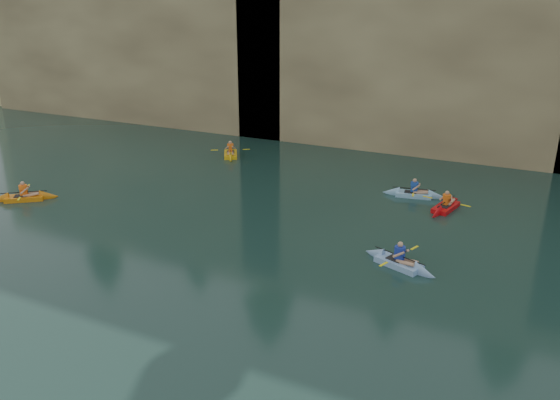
% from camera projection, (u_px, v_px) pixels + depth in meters
% --- Properties ---
extents(ground, '(160.00, 160.00, 0.00)m').
position_uv_depth(ground, '(164.00, 348.00, 14.31)').
color(ground, black).
rests_on(ground, ground).
extents(cliff, '(70.00, 16.00, 12.00)m').
position_uv_depth(cliff, '(425.00, 40.00, 37.57)').
color(cliff, tan).
rests_on(cliff, ground).
extents(cliff_slab_west, '(26.00, 2.40, 10.56)m').
position_uv_depth(cliff_slab_west, '(127.00, 48.00, 39.75)').
color(cliff_slab_west, tan).
rests_on(cliff_slab_west, ground).
extents(cliff_slab_center, '(24.00, 2.40, 11.40)m').
position_uv_depth(cliff_slab_center, '(433.00, 54.00, 30.61)').
color(cliff_slab_center, tan).
rests_on(cliff_slab_center, ground).
extents(sea_cave_west, '(4.50, 1.00, 4.00)m').
position_uv_depth(sea_cave_west, '(147.00, 96.00, 39.51)').
color(sea_cave_west, black).
rests_on(sea_cave_west, ground).
extents(sea_cave_center, '(3.50, 1.00, 3.20)m').
position_uv_depth(sea_cave_center, '(327.00, 119.00, 33.93)').
color(sea_cave_center, black).
rests_on(sea_cave_center, ground).
extents(kayaker_orange, '(2.73, 2.31, 1.11)m').
position_uv_depth(kayaker_orange, '(25.00, 197.00, 24.82)').
color(kayaker_orange, orange).
rests_on(kayaker_orange, ground).
extents(kayaker_ltblue_near, '(2.92, 2.13, 1.13)m').
position_uv_depth(kayaker_ltblue_near, '(399.00, 262.00, 18.68)').
color(kayaker_ltblue_near, '#7CA2CF').
rests_on(kayaker_ltblue_near, ground).
extents(kayaker_red_far, '(2.10, 2.97, 1.06)m').
position_uv_depth(kayaker_red_far, '(446.00, 207.00, 23.73)').
color(kayaker_red_far, red).
rests_on(kayaker_red_far, ground).
extents(kayaker_yellow, '(2.02, 2.75, 1.14)m').
position_uv_depth(kayaker_yellow, '(231.00, 154.00, 31.78)').
color(kayaker_yellow, gold).
rests_on(kayaker_yellow, ground).
extents(kayaker_ltblue_mid, '(2.94, 2.16, 1.09)m').
position_uv_depth(kayaker_ltblue_mid, '(414.00, 194.00, 25.28)').
color(kayaker_ltblue_mid, '#7EB1D2').
rests_on(kayaker_ltblue_mid, ground).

